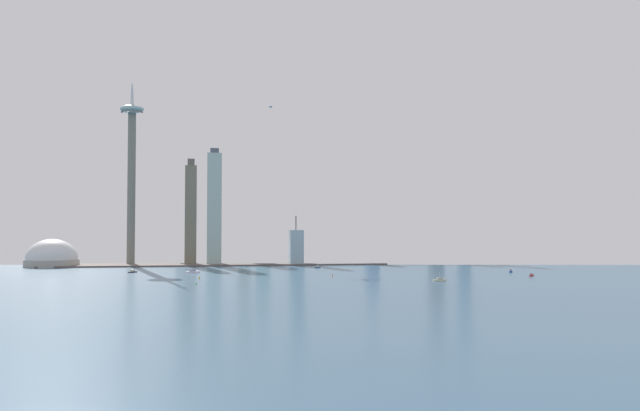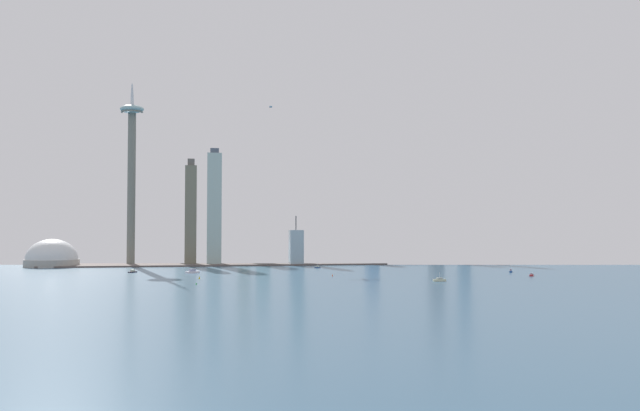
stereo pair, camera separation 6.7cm
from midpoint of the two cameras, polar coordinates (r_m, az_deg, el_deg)
The scene contains 24 objects.
ground_plane at distance 600.89m, azimuth 3.52°, elevation -7.24°, with size 6000.00×6000.00×0.00m, color #325671.
waterfront_pier at distance 1019.84m, azimuth -2.19°, elevation -5.07°, with size 744.93×79.84×2.34m, color #615550.
observation_tower at distance 1041.75m, azimuth -16.07°, elevation 4.43°, with size 36.61×36.61×347.83m.
stadium_dome at distance 1029.17m, azimuth -22.32°, elevation -4.42°, with size 76.56×76.56×59.25m.
skyscraper_0 at distance 1011.33m, azimuth -9.20°, elevation -0.23°, with size 21.74×24.51×177.99m.
skyscraper_1 at distance 1030.53m, azimuth -1.92°, elevation -1.29°, with size 15.53×26.60×144.70m.
skyscraper_2 at distance 996.56m, azimuth -2.11°, elevation -3.68°, with size 20.44×26.98×74.59m.
skyscraper_3 at distance 1067.03m, azimuth -12.00°, elevation -0.81°, with size 14.75×21.02×158.65m.
skyscraper_4 at distance 1015.18m, azimuth -11.19°, elevation -0.74°, with size 17.30×22.30×161.71m.
skyscraper_5 at distance 1108.14m, azimuth 10.06°, elevation -1.69°, with size 19.28×24.15×129.21m.
skyscraper_6 at distance 1090.94m, azimuth -6.61°, elevation -0.55°, with size 19.17×18.95×179.50m.
skyscraper_7 at distance 1017.11m, azimuth -4.98°, elevation -2.43°, with size 20.53×16.63×99.53m.
skyscraper_8 at distance 1029.55m, azimuth 4.54°, elevation -3.27°, with size 17.61×24.30×65.89m.
skyscraper_9 at distance 1102.37m, azimuth 12.40°, elevation -1.14°, with size 16.15×17.55×150.42m.
boat_0 at distance 830.23m, azimuth -11.04°, elevation -5.66°, with size 17.80×13.54×5.08m.
boat_1 at distance 862.86m, azimuth 16.28°, elevation -5.50°, with size 7.71×9.79×9.43m.
boat_2 at distance 799.01m, azimuth 17.93°, elevation -5.77°, with size 8.33×9.38×3.79m.
boat_3 at distance 856.55m, azimuth -16.01°, elevation -5.54°, with size 10.41×13.44×3.84m.
boat_4 at distance 695.90m, azimuth 10.37°, elevation -6.39°, with size 13.72×4.79×9.67m.
boat_5 at distance 924.11m, azimuth -0.22°, elevation -5.38°, with size 9.36×9.59×9.88m.
channel_buoy_0 at distance 761.11m, azimuth 1.09°, elevation -6.08°, with size 1.53×1.53×2.41m, color #E54C19.
channel_buoy_1 at distance 657.19m, azimuth -10.73°, elevation -6.68°, with size 1.46×1.46×1.99m, color green.
channel_buoy_2 at distance 732.27m, azimuth -10.46°, elevation -6.18°, with size 1.95×1.95×2.96m, color yellow.
airplane at distance 1019.09m, azimuth -4.34°, elevation 8.39°, with size 34.01×36.04×8.21m.
Camera 1 is at (-141.49, -581.52, 53.67)m, focal length 36.75 mm.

